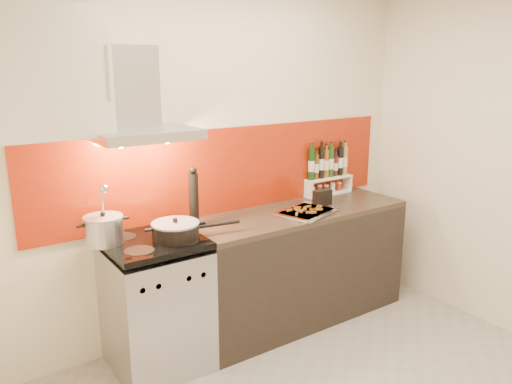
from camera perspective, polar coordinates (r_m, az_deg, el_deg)
back_wall at (r=3.74m, az=-3.90°, el=3.65°), size 3.40×0.02×2.60m
backsplash at (r=3.77m, az=-3.13°, el=2.51°), size 3.00×0.02×0.64m
range_stove at (r=3.46m, az=-11.28°, el=-12.61°), size 0.60×0.60×0.91m
counter at (r=4.02m, az=4.73°, el=-8.24°), size 1.80×0.60×0.90m
range_hood at (r=3.23m, az=-13.44°, el=9.53°), size 0.62×0.50×0.61m
upper_cabinet at (r=3.05m, az=-23.46°, el=12.39°), size 0.70×0.35×0.72m
stock_pot at (r=3.24m, az=-16.98°, el=-4.15°), size 0.24×0.24×0.21m
saute_pan at (r=3.24m, az=-9.06°, el=-4.34°), size 0.59×0.31×0.14m
utensil_jar at (r=3.25m, az=-17.04°, el=-3.76°), size 0.08×0.12×0.40m
pepper_mill at (r=3.44m, az=-7.13°, el=-0.69°), size 0.07×0.07×0.43m
step_shelf at (r=4.32m, az=8.22°, el=2.30°), size 0.47×0.13×0.42m
caddy_box at (r=4.01m, az=7.59°, el=-0.68°), size 0.15×0.07×0.13m
baking_tray at (r=3.78m, az=5.79°, el=-2.25°), size 0.51×0.45×0.03m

